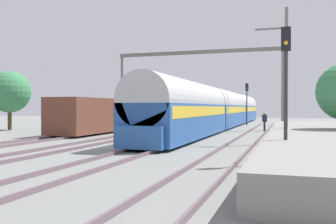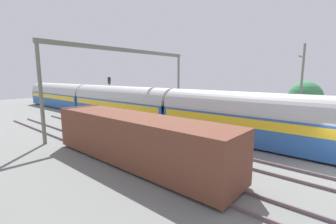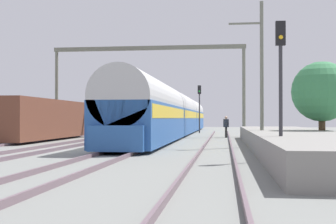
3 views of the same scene
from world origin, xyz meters
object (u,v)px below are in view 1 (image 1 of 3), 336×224
Objects in this scene: freight_car at (103,115)px; catenary_gantry at (197,70)px; person_crossing at (264,120)px; passenger_train at (224,109)px; railway_signal_far at (247,98)px; railway_signal_near at (286,77)px.

freight_car is 0.77× the size of catenary_gantry.
catenary_gantry is (-6.75, 2.45, 4.90)m from person_crossing.
passenger_train is 3.78× the size of freight_car.
railway_signal_far is 10.16m from catenary_gantry.
passenger_train reaches higher than person_crossing.
freight_car is at bearing -127.29° from catenary_gantry.
passenger_train is 14.81m from freight_car.
passenger_train is at bearing 175.06° from person_crossing.
railway_signal_far is (1.92, 4.94, 1.24)m from passenger_train.
freight_car is 20.07m from railway_signal_far.
railway_signal_near is at bearing -35.14° from person_crossing.
freight_car is at bearing -124.34° from passenger_train.
person_crossing is at bearing -19.92° from catenary_gantry.
freight_car is 14.24m from person_crossing.
passenger_train is 9.51× the size of railway_signal_near.
person_crossing is at bearing -54.13° from passenger_train.
railway_signal_near reaches higher than railway_signal_far.
freight_car is at bearing -120.89° from railway_signal_far.
freight_car reaches higher than person_crossing.
railway_signal_near is (14.96, -13.83, 1.83)m from freight_car.
catenary_gantry is (-4.00, -8.94, 2.72)m from railway_signal_far.
railway_signal_far is 0.30× the size of catenary_gantry.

